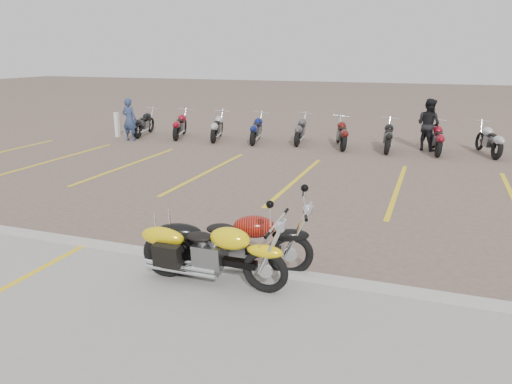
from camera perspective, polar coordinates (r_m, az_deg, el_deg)
ground at (r=10.13m, az=-1.50°, el=-3.88°), size 100.00×100.00×0.00m
concrete_apron at (r=6.56m, az=-16.66°, el=-16.19°), size 60.00×5.00×0.01m
curb at (r=8.41m, az=-6.54°, el=-7.78°), size 60.00×0.18×0.12m
parking_stripes at (r=13.77m, az=4.61°, el=1.41°), size 38.00×5.50×0.01m
yellow_cruiser at (r=7.54m, az=-5.28°, el=-7.09°), size 2.37×0.35×0.98m
flame_cruiser at (r=7.80m, az=-2.98°, el=-6.08°), size 2.41×0.88×1.02m
person_a at (r=20.37m, az=-14.27°, el=8.02°), size 0.61×0.40×1.66m
person_b at (r=18.78m, az=19.10°, el=7.29°), size 1.13×1.08×1.83m
bollard at (r=21.53m, az=-15.60°, el=7.43°), size 0.16×0.16×1.00m
bg_bike_row at (r=18.50m, az=14.78°, el=6.37°), size 20.84×2.09×1.10m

